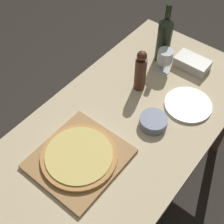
# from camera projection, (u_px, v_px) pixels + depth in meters

# --- Properties ---
(ground_plane) EXTENTS (12.00, 12.00, 0.00)m
(ground_plane) POSITION_uv_depth(u_px,v_px,m) (121.00, 192.00, 2.03)
(ground_plane) COLOR #2D2823
(dining_table) EXTENTS (0.75, 1.50, 0.75)m
(dining_table) POSITION_uv_depth(u_px,v_px,m) (123.00, 135.00, 1.53)
(dining_table) COLOR #CCB78E
(dining_table) RESTS_ON ground_plane
(cutting_board) EXTENTS (0.34, 0.38, 0.02)m
(cutting_board) POSITION_uv_depth(u_px,v_px,m) (79.00, 158.00, 1.32)
(cutting_board) COLOR #A87A47
(cutting_board) RESTS_ON dining_table
(pizza) EXTENTS (0.32, 0.32, 0.02)m
(pizza) POSITION_uv_depth(u_px,v_px,m) (79.00, 156.00, 1.30)
(pizza) COLOR #C68947
(pizza) RESTS_ON cutting_board
(wine_bottle) EXTENTS (0.08, 0.08, 0.34)m
(wine_bottle) POSITION_uv_depth(u_px,v_px,m) (164.00, 38.00, 1.62)
(wine_bottle) COLOR black
(wine_bottle) RESTS_ON dining_table
(pepper_mill) EXTENTS (0.06, 0.06, 0.23)m
(pepper_mill) POSITION_uv_depth(u_px,v_px,m) (140.00, 71.00, 1.50)
(pepper_mill) COLOR #4C2819
(pepper_mill) RESTS_ON dining_table
(wine_glass) EXTENTS (0.08, 0.08, 0.13)m
(wine_glass) POSITION_uv_depth(u_px,v_px,m) (165.00, 57.00, 1.60)
(wine_glass) COLOR silver
(wine_glass) RESTS_ON dining_table
(small_bowl) EXTENTS (0.13, 0.13, 0.05)m
(small_bowl) POSITION_uv_depth(u_px,v_px,m) (153.00, 122.00, 1.42)
(small_bowl) COLOR slate
(small_bowl) RESTS_ON dining_table
(dinner_plate) EXTENTS (0.23, 0.23, 0.01)m
(dinner_plate) POSITION_uv_depth(u_px,v_px,m) (188.00, 105.00, 1.51)
(dinner_plate) COLOR silver
(dinner_plate) RESTS_ON dining_table
(food_container) EXTENTS (0.18, 0.11, 0.06)m
(food_container) POSITION_uv_depth(u_px,v_px,m) (192.00, 63.00, 1.66)
(food_container) COLOR #BCB7AD
(food_container) RESTS_ON dining_table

